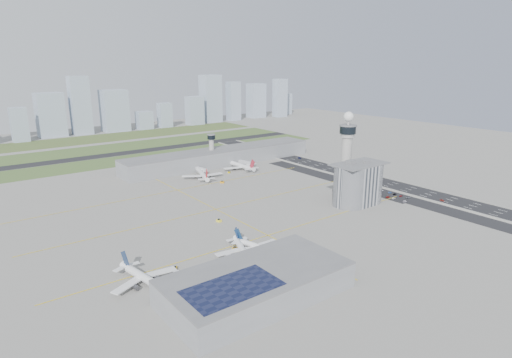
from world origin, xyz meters
TOP-DOWN VIEW (x-y plane):
  - ground at (0.00, 0.00)m, footprint 1000.00×1000.00m
  - grass_strip_0 at (-20.00, 225.00)m, footprint 480.00×50.00m
  - grass_strip_1 at (-20.00, 300.00)m, footprint 480.00×60.00m
  - grass_strip_2 at (-20.00, 380.00)m, footprint 480.00×70.00m
  - runway at (-20.00, 262.00)m, footprint 480.00×22.00m
  - highway at (115.00, 0.00)m, footprint 28.00×500.00m
  - barrier_left at (101.00, 0.00)m, footprint 0.60×500.00m
  - barrier_right at (129.00, 0.00)m, footprint 0.60×500.00m
  - landside_road at (90.00, -10.00)m, footprint 18.00×260.00m
  - parking_lot at (88.00, -22.00)m, footprint 20.00×44.00m
  - taxiway_line_h_0 at (-40.00, -30.00)m, footprint 260.00×0.60m
  - taxiway_line_h_1 at (-40.00, 30.00)m, footprint 260.00×0.60m
  - taxiway_line_h_2 at (-40.00, 90.00)m, footprint 260.00×0.60m
  - taxiway_line_v at (-40.00, 30.00)m, footprint 0.60×260.00m
  - control_tower at (72.00, 8.00)m, footprint 14.00×14.00m
  - secondary_tower at (30.00, 150.00)m, footprint 8.60×8.60m
  - admin_building at (51.99, -22.00)m, footprint 42.00×24.00m
  - terminal_pier at (40.00, 148.00)m, footprint 210.00×32.00m
  - near_terminal at (-88.07, -82.02)m, footprint 84.00×42.00m
  - airplane_near_a at (-123.87, -42.00)m, footprint 41.09×46.10m
  - airplane_near_b at (-68.55, -43.95)m, footprint 42.37×45.41m
  - airplane_near_c at (-58.37, -45.79)m, footprint 38.57×42.24m
  - airplane_far_a at (-3.66, 111.83)m, footprint 49.56×53.72m
  - airplane_far_b at (43.10, 118.38)m, footprint 39.49×46.11m
  - jet_bridge_near_0 at (-113.00, -61.00)m, footprint 5.39×14.31m
  - jet_bridge_near_1 at (-83.00, -61.00)m, footprint 5.39×14.31m
  - jet_bridge_near_2 at (-53.00, -61.00)m, footprint 5.39×14.31m
  - jet_bridge_far_0 at (2.00, 132.00)m, footprint 5.39×14.31m
  - jet_bridge_far_1 at (52.00, 132.00)m, footprint 5.39×14.31m
  - tug_0 at (-105.73, -36.12)m, footprint 3.38×3.68m
  - tug_1 at (-67.76, -34.74)m, footprint 3.39×2.72m
  - tug_2 at (-71.46, -41.82)m, footprint 3.51×3.90m
  - tug_3 at (-51.49, 7.79)m, footprint 2.82×3.69m
  - tug_4 at (1.27, 85.86)m, footprint 3.99×4.08m
  - tug_5 at (25.74, 111.87)m, footprint 3.32×3.26m
  - car_lot_0 at (83.07, -42.03)m, footprint 3.85×2.03m
  - car_lot_1 at (82.72, -32.54)m, footprint 3.36×1.21m
  - car_lot_2 at (82.22, -27.52)m, footprint 4.26×2.25m
  - car_lot_3 at (82.59, -17.53)m, footprint 4.01×2.17m
  - car_lot_4 at (82.42, -12.73)m, footprint 3.67×1.56m
  - car_lot_5 at (83.58, -3.03)m, footprint 3.61×1.49m
  - car_lot_6 at (93.44, -38.19)m, footprint 4.60×2.64m
  - car_lot_7 at (92.89, -31.96)m, footprint 3.91×2.02m
  - car_lot_8 at (92.81, -26.25)m, footprint 3.95×2.01m
  - car_lot_9 at (93.38, -21.39)m, footprint 3.56×1.73m
  - car_lot_10 at (92.57, -13.50)m, footprint 4.43×2.18m
  - car_lot_11 at (93.12, -3.95)m, footprint 4.45×1.96m
  - car_hw_0 at (108.30, -57.77)m, footprint 1.58×3.45m
  - car_hw_1 at (115.88, 41.01)m, footprint 1.53×3.66m
  - car_hw_2 at (122.52, 117.60)m, footprint 2.66×4.90m
  - car_hw_4 at (108.66, 182.23)m, footprint 1.55×3.50m
  - skyline_bldg_6 at (-102.68, 417.90)m, footprint 20.04×16.03m
  - skyline_bldg_7 at (-59.44, 436.89)m, footprint 35.76×28.61m
  - skyline_bldg_8 at (-19.42, 431.56)m, footprint 26.33×21.06m
  - skyline_bldg_9 at (30.27, 432.32)m, footprint 36.96×29.57m
  - skyline_bldg_10 at (73.27, 423.68)m, footprint 23.01×18.41m
  - skyline_bldg_11 at (108.28, 423.34)m, footprint 20.22×16.18m
  - skyline_bldg_12 at (162.17, 421.29)m, footprint 26.14×20.92m
  - skyline_bldg_13 at (201.27, 433.27)m, footprint 32.26×25.81m
  - skyline_bldg_14 at (244.74, 426.38)m, footprint 21.59×17.28m
  - skyline_bldg_15 at (302.83, 435.54)m, footprint 30.25×24.20m
  - skyline_bldg_16 at (345.49, 415.96)m, footprint 23.04×18.43m
  - skyline_bldg_17 at (382.05, 443.29)m, footprint 22.64×18.11m

SIDE VIEW (x-z plane):
  - ground at x=0.00m, z-range 0.00..0.00m
  - taxiway_line_h_0 at x=-40.00m, z-range 0.00..0.01m
  - taxiway_line_h_1 at x=-40.00m, z-range 0.00..0.01m
  - taxiway_line_h_2 at x=-40.00m, z-range 0.00..0.01m
  - taxiway_line_v at x=-40.00m, z-range 0.00..0.01m
  - grass_strip_0 at x=-20.00m, z-range 0.00..0.08m
  - grass_strip_1 at x=-20.00m, z-range 0.00..0.08m
  - grass_strip_2 at x=-20.00m, z-range 0.00..0.08m
  - landside_road at x=90.00m, z-range 0.00..0.08m
  - highway at x=115.00m, z-range 0.00..0.10m
  - parking_lot at x=88.00m, z-range 0.00..0.10m
  - runway at x=-20.00m, z-range 0.01..0.11m
  - car_lot_7 at x=92.89m, z-range 0.00..1.09m
  - car_lot_1 at x=82.72m, z-range 0.00..1.10m
  - car_lot_3 at x=82.59m, z-range 0.00..1.10m
  - car_lot_9 at x=93.38m, z-range 0.00..1.12m
  - car_lot_2 at x=82.22m, z-range 0.00..1.14m
  - car_hw_0 at x=108.30m, z-range 0.00..1.15m
  - car_lot_5 at x=83.58m, z-range 0.00..1.16m
  - car_hw_4 at x=108.66m, z-range 0.00..1.17m
  - car_hw_1 at x=115.88m, z-range 0.00..1.18m
  - barrier_left at x=101.00m, z-range 0.00..1.20m
  - barrier_right at x=129.00m, z-range 0.00..1.20m
  - car_lot_6 at x=93.44m, z-range 0.00..1.21m
  - car_lot_10 at x=92.57m, z-range 0.00..1.21m
  - car_lot_4 at x=82.42m, z-range 0.00..1.24m
  - car_lot_0 at x=83.07m, z-range 0.00..1.25m
  - car_lot_11 at x=93.12m, z-range 0.00..1.27m
  - car_lot_8 at x=92.81m, z-range 0.00..1.29m
  - car_hw_2 at x=122.52m, z-range 0.00..1.30m
  - tug_5 at x=25.74m, z-range 0.00..1.60m
  - tug_1 at x=-67.76m, z-range 0.00..1.73m
  - tug_0 at x=-105.73m, z-range 0.00..1.76m
  - tug_2 at x=-71.46m, z-range 0.00..1.87m
  - tug_3 at x=-51.49m, z-range 0.00..1.95m
  - tug_4 at x=1.27m, z-range 0.00..1.97m
  - jet_bridge_near_0 at x=-113.00m, z-range 0.00..5.70m
  - jet_bridge_near_1 at x=-83.00m, z-range 0.00..5.70m
  - jet_bridge_near_2 at x=-53.00m, z-range 0.00..5.70m
  - jet_bridge_far_0 at x=2.00m, z-range 0.00..5.70m
  - jet_bridge_far_1 at x=52.00m, z-range 0.00..5.70m
  - airplane_near_c at x=-58.37m, z-range 0.00..9.91m
  - airplane_near_b at x=-68.55m, z-range 0.00..10.22m
  - airplane_near_a at x=-123.87m, z-range 0.00..11.43m
  - airplane_far_a at x=-3.66m, z-range 0.00..12.34m
  - airplane_far_b at x=43.10m, z-range 0.00..12.66m
  - near_terminal at x=-88.07m, z-range -0.07..12.93m
  - terminal_pier at x=40.00m, z-range 0.00..15.80m
  - skyline_bldg_10 at x=73.27m, z-range 0.00..27.75m
  - admin_building at x=51.99m, z-range -1.45..32.05m
  - secondary_tower at x=30.00m, z-range 2.85..34.75m
  - skyline_bldg_11 at x=108.28m, z-range 0.00..38.97m
  - skyline_bldg_17 at x=382.05m, z-range 0.00..41.06m
  - skyline_bldg_6 at x=-102.68m, z-range 0.00..45.20m
  - skyline_bldg_12 at x=162.17m, z-range 0.00..46.89m
  - skyline_bldg_7 at x=-59.44m, z-range 0.00..61.22m
  - skyline_bldg_9 at x=30.27m, z-range 0.00..62.11m
  - skyline_bldg_15 at x=302.83m, z-range 0.00..63.40m
  - skyline_bldg_14 at x=244.74m, z-range 0.00..68.75m
  - control_tower at x=72.00m, z-range 2.79..67.29m
  - skyline_bldg_16 at x=345.49m, z-range 0.00..71.56m
  - skyline_bldg_13 at x=201.27m, z-range 0.00..81.20m
  - skyline_bldg_8 at x=-19.42m, z-range 0.00..83.39m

